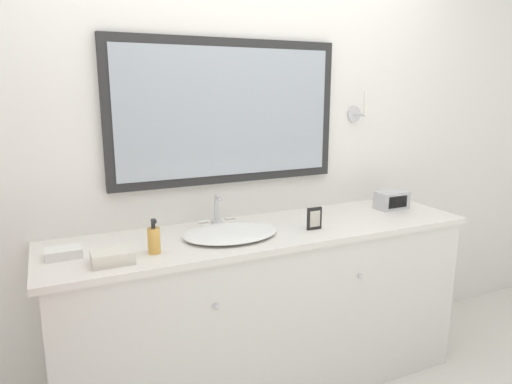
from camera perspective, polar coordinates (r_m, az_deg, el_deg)
name	(u,v)px	position (r m, az deg, el deg)	size (l,w,h in m)	color
wall_back	(242,148)	(2.53, -1.77, 5.50)	(8.00, 0.18, 2.55)	white
vanity_counter	(267,310)	(2.51, 1.38, -14.51)	(2.20, 0.58, 0.90)	silver
sink_basin	(230,232)	(2.23, -3.28, -5.02)	(0.47, 0.40, 0.17)	white
soap_bottle	(154,240)	(2.03, -12.64, -5.83)	(0.05, 0.06, 0.15)	gold
appliance_box	(392,200)	(2.84, 16.61, -0.98)	(0.19, 0.11, 0.10)	#BCBCC1
picture_frame	(314,219)	(2.33, 7.31, -3.31)	(0.08, 0.01, 0.11)	black
hand_towel_near_sink	(113,257)	(1.97, -17.50, -7.73)	(0.17, 0.12, 0.05)	silver
hand_towel_far_corner	(64,253)	(2.11, -22.91, -7.01)	(0.15, 0.10, 0.04)	white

